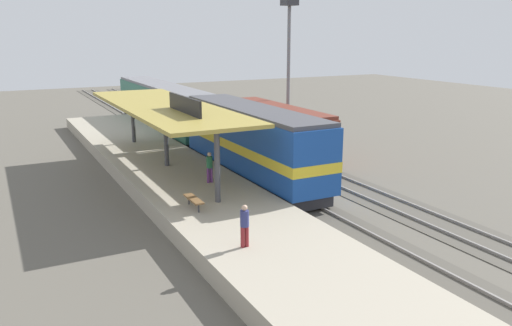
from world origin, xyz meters
TOP-DOWN VIEW (x-y plane):
  - ground_plane at (2.00, 0.00)m, footprint 120.00×120.00m
  - track_near at (0.00, 0.00)m, footprint 3.20×110.00m
  - track_far at (4.60, 0.00)m, footprint 3.20×110.00m
  - platform at (-4.60, 0.00)m, footprint 6.00×44.00m
  - station_canopy at (-4.60, -0.09)m, footprint 5.20×18.00m
  - platform_bench at (-6.00, -8.38)m, footprint 0.44×1.70m
  - locomotive at (0.00, -2.65)m, footprint 2.93×14.43m
  - passenger_carriage_single at (0.00, 15.35)m, footprint 2.90×20.00m
  - freight_car at (4.60, 2.52)m, footprint 2.80×12.00m
  - light_mast at (7.80, 6.15)m, footprint 1.10×1.10m
  - person_waiting at (-3.66, -4.70)m, footprint 0.34×0.34m
  - person_walking at (-5.85, -13.53)m, footprint 0.34×0.34m

SIDE VIEW (x-z plane):
  - ground_plane at x=2.00m, z-range 0.00..0.00m
  - track_near at x=0.00m, z-range -0.05..0.11m
  - track_far at x=4.60m, z-range -0.05..0.11m
  - platform at x=-4.60m, z-range 0.00..0.90m
  - platform_bench at x=-6.00m, z-range 1.09..1.59m
  - person_waiting at x=-3.66m, z-range 1.00..2.71m
  - person_walking at x=-5.85m, z-range 1.00..2.71m
  - freight_car at x=4.60m, z-range 0.20..3.74m
  - passenger_carriage_single at x=0.00m, z-range 0.19..4.43m
  - locomotive at x=0.00m, z-range 0.19..4.63m
  - station_canopy at x=-4.60m, z-range 2.18..6.88m
  - light_mast at x=7.80m, z-range 2.55..14.25m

